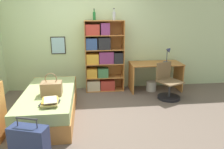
% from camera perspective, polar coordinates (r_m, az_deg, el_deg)
% --- Properties ---
extents(ground_plane, '(14.00, 14.00, 0.00)m').
position_cam_1_polar(ground_plane, '(4.45, -5.47, -10.22)').
color(ground_plane, '#66564C').
extents(wall_back, '(10.00, 0.09, 2.60)m').
position_cam_1_polar(wall_back, '(5.64, -6.24, 9.16)').
color(wall_back, beige).
rests_on(wall_back, ground_plane).
extents(bed, '(0.95, 2.00, 0.51)m').
position_cam_1_polar(bed, '(4.43, -16.02, -7.37)').
color(bed, '#B77538').
rests_on(bed, ground_plane).
extents(handbag, '(0.36, 0.25, 0.41)m').
position_cam_1_polar(handbag, '(4.11, -15.49, -3.45)').
color(handbag, '#93704C').
rests_on(handbag, bed).
extents(book_stack_on_bed, '(0.32, 0.36, 0.09)m').
position_cam_1_polar(book_stack_on_bed, '(3.72, -15.87, -6.89)').
color(book_stack_on_bed, beige).
rests_on(book_stack_on_bed, bed).
extents(suitcase, '(0.55, 0.36, 0.66)m').
position_cam_1_polar(suitcase, '(3.24, -20.74, -16.75)').
color(suitcase, navy).
rests_on(suitcase, ground_plane).
extents(bookcase, '(0.96, 0.35, 1.77)m').
position_cam_1_polar(bookcase, '(5.50, -2.78, 4.35)').
color(bookcase, '#B77538').
rests_on(bookcase, ground_plane).
extents(bottle_green, '(0.07, 0.07, 0.27)m').
position_cam_1_polar(bottle_green, '(5.42, -4.66, 15.04)').
color(bottle_green, '#1E6B2D').
rests_on(bottle_green, bookcase).
extents(bottle_brown, '(0.07, 0.07, 0.28)m').
position_cam_1_polar(bottle_brown, '(5.43, 0.52, 15.14)').
color(bottle_brown, '#B7BCC1').
rests_on(bottle_brown, bookcase).
extents(desk, '(1.29, 0.63, 0.72)m').
position_cam_1_polar(desk, '(5.70, 11.26, 0.94)').
color(desk, '#B77538').
rests_on(desk, ground_plane).
extents(desk_lamp, '(0.21, 0.16, 0.41)m').
position_cam_1_polar(desk_lamp, '(5.74, 14.57, 5.74)').
color(desk_lamp, navy).
rests_on(desk_lamp, desk).
extents(desk_chair, '(0.63, 0.63, 0.83)m').
position_cam_1_polar(desk_chair, '(5.29, 14.39, -3.40)').
color(desk_chair, black).
rests_on(desk_chair, ground_plane).
extents(waste_bin, '(0.26, 0.26, 0.25)m').
position_cam_1_polar(waste_bin, '(5.72, 10.20, -3.00)').
color(waste_bin, '#B7B2A8').
rests_on(waste_bin, ground_plane).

